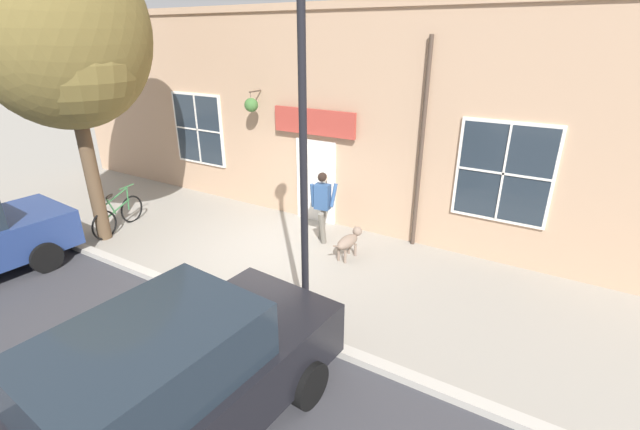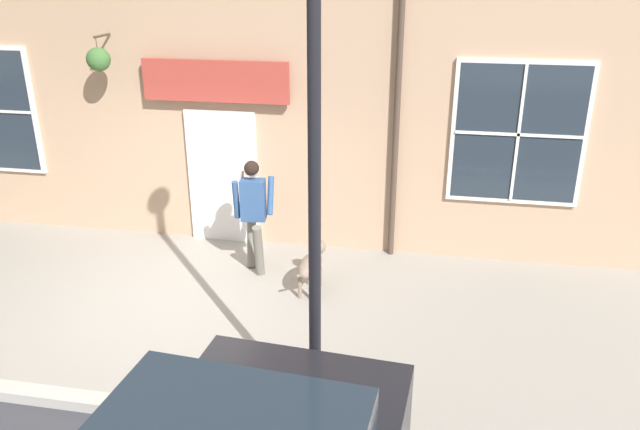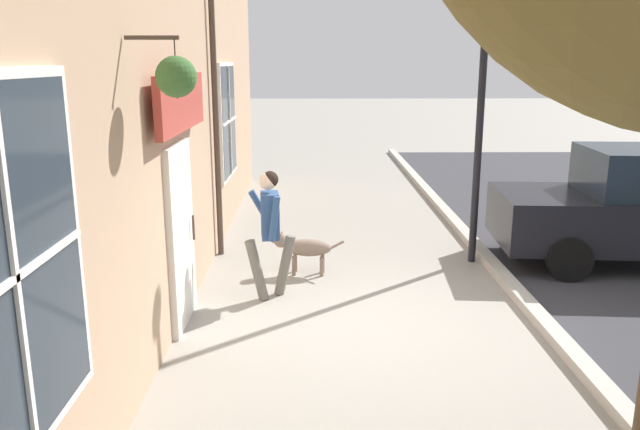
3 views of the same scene
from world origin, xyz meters
TOP-DOWN VIEW (x-y plane):
  - ground_plane at (0.00, 0.00)m, footprint 90.00×90.00m
  - storefront_facade at (-2.34, 0.01)m, footprint 0.95×18.00m
  - pedestrian_walking at (-1.20, 0.87)m, footprint 0.66×0.55m
  - dog_on_leash at (-0.79, 1.77)m, footprint 1.07×0.34m
  - street_lamp at (1.78, 2.32)m, footprint 0.32×0.32m

SIDE VIEW (x-z plane):
  - ground_plane at x=0.00m, z-range 0.00..0.00m
  - dog_on_leash at x=-0.79m, z-range 0.09..0.71m
  - pedestrian_walking at x=-1.20m, z-range 0.16..1.83m
  - storefront_facade at x=-2.34m, z-range 0.00..5.12m
  - street_lamp at x=1.78m, z-range 0.77..6.11m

